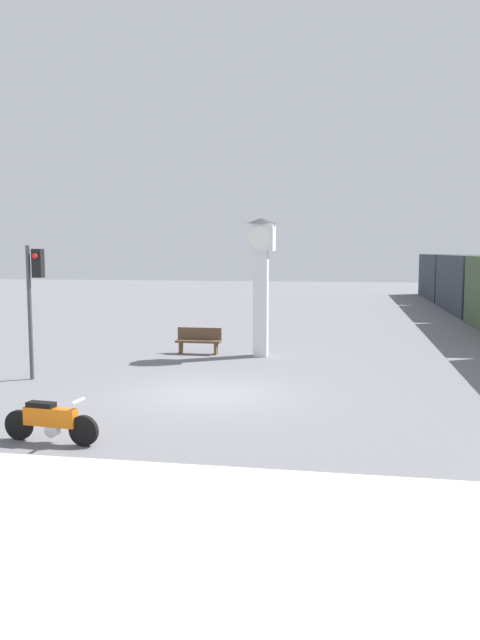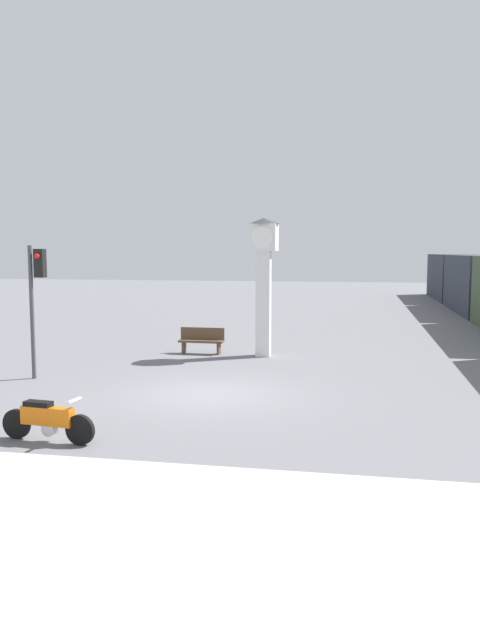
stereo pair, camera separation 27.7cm
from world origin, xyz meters
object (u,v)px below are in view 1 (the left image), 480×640
Objects in this scene: clock_tower at (261,266)px; bench at (199,340)px; traffic_light at (34,287)px; motorcycle at (50,421)px.

bench is (-2.24, 0.11, -2.65)m from clock_tower.
clock_tower is 7.67m from traffic_light.
traffic_light reaches higher than bench.
clock_tower is 3.47m from bench.
motorcycle is 0.52× the size of traffic_light.
traffic_light is at bearing -123.90° from bench.
clock_tower is at bearing 41.56° from traffic_light.
traffic_light is 6.60m from bench.
bench is at bearing 177.21° from clock_tower.
motorcycle is at bearing -103.71° from clock_tower.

